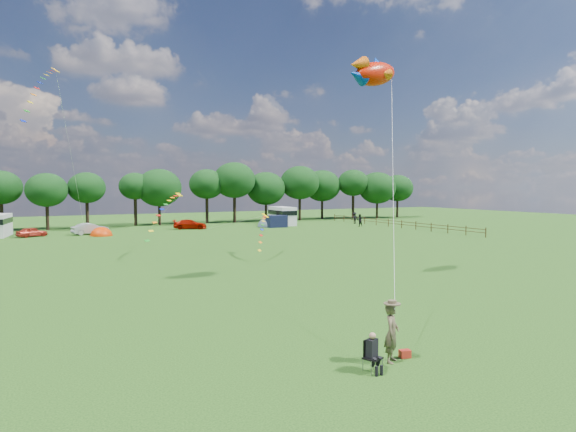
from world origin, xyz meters
name	(u,v)px	position (x,y,z in m)	size (l,w,h in m)	color
ground_plane	(354,295)	(0.00, 0.00, 0.00)	(180.00, 180.00, 0.00)	black
tree_line	(182,185)	(5.30, 54.99, 6.35)	(102.98, 10.98, 10.27)	black
fence	(395,223)	(32.00, 34.50, 0.70)	(0.12, 33.12, 1.20)	#472D19
car_a	(32,232)	(-16.24, 44.00, 0.59)	(1.39, 3.52, 1.17)	#B3291B
car_b	(90,229)	(-9.68, 43.93, 0.73)	(1.54, 4.12, 1.46)	#979BA0
car_c	(190,224)	(3.87, 45.86, 0.69)	(1.93, 4.58, 1.37)	#980F01
campervan_d	(282,215)	(19.02, 46.33, 1.56)	(2.85, 6.04, 2.90)	silver
tent_orange	(101,236)	(-8.61, 41.62, 0.02)	(2.71, 2.97, 2.12)	red
tent_greyblue	(269,226)	(15.93, 44.71, 0.02)	(3.61, 3.96, 2.69)	slate
awning_navy	(276,221)	(16.33, 43.04, 0.89)	(2.85, 2.31, 1.78)	black
kite_flyer	(392,333)	(-4.92, -9.10, 1.01)	(0.73, 0.48, 2.01)	brown
camp_chair	(372,348)	(-6.07, -9.47, 0.78)	(0.67, 0.68, 1.31)	#99999E
kite_bag	(405,354)	(-4.22, -8.98, 0.14)	(0.38, 0.26, 0.27)	red
fish_kite	(372,73)	(3.52, 3.21, 13.27)	(4.39, 2.15, 2.30)	#BB1500
streamer_kite_a	(43,84)	(-14.86, 26.69, 15.15)	(3.37, 5.68, 5.79)	orange
streamer_kite_b	(167,208)	(-5.91, 18.83, 4.29)	(4.23, 4.59, 3.77)	#E1BC07
streamer_kite_c	(263,226)	(1.76, 16.03, 2.70)	(3.20, 5.03, 2.82)	#FAD000
walker_a	(360,220)	(28.34, 38.42, 0.96)	(0.93, 0.57, 1.91)	black
walker_b	(355,218)	(30.94, 43.33, 0.95)	(1.22, 0.57, 1.89)	black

